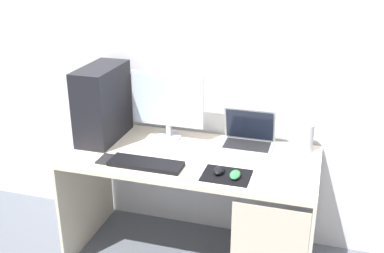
{
  "coord_description": "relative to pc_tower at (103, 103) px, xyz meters",
  "views": [
    {
      "loc": [
        0.71,
        -2.38,
        1.92
      ],
      "look_at": [
        0.0,
        0.0,
        0.91
      ],
      "focal_mm": 43.51,
      "sensor_mm": 36.0,
      "label": 1
    }
  ],
  "objects": [
    {
      "name": "wall_back",
      "position": [
        0.61,
        0.3,
        0.34
      ],
      "size": [
        4.0,
        0.05,
        2.6
      ],
      "color": "silver",
      "rests_on": "ground_plane"
    },
    {
      "name": "desk",
      "position": [
        0.62,
        -0.1,
        -0.38
      ],
      "size": [
        1.48,
        0.69,
        0.73
      ],
      "color": "beige",
      "rests_on": "ground_plane"
    },
    {
      "name": "pc_tower",
      "position": [
        0.0,
        0.0,
        0.0
      ],
      "size": [
        0.2,
        0.43,
        0.47
      ],
      "primitive_type": "cube",
      "color": "black",
      "rests_on": "desk"
    },
    {
      "name": "monitor",
      "position": [
        0.39,
        0.11,
        -0.0
      ],
      "size": [
        0.47,
        0.16,
        0.43
      ],
      "color": "#B7BCC6",
      "rests_on": "desk"
    },
    {
      "name": "laptop",
      "position": [
        0.9,
        0.13,
        -0.19
      ],
      "size": [
        0.32,
        0.24,
        0.23
      ],
      "color": "#9EA3A8",
      "rests_on": "desk"
    },
    {
      "name": "speaker",
      "position": [
        1.25,
        0.16,
        -0.15
      ],
      "size": [
        0.08,
        0.08,
        0.17
      ],
      "primitive_type": "cylinder",
      "color": "#B7BCC6",
      "rests_on": "desk"
    },
    {
      "name": "keyboard",
      "position": [
        0.4,
        -0.3,
        -0.22
      ],
      "size": [
        0.42,
        0.14,
        0.02
      ],
      "primitive_type": "cube",
      "color": "black",
      "rests_on": "desk"
    },
    {
      "name": "mousepad",
      "position": [
        0.86,
        -0.29,
        -0.23
      ],
      "size": [
        0.26,
        0.2,
        0.0
      ],
      "primitive_type": "cube",
      "color": "black",
      "rests_on": "desk"
    },
    {
      "name": "mouse_left",
      "position": [
        0.82,
        -0.28,
        -0.21
      ],
      "size": [
        0.06,
        0.1,
        0.03
      ],
      "primitive_type": "ellipsoid",
      "color": "black",
      "rests_on": "mousepad"
    },
    {
      "name": "mouse_right",
      "position": [
        0.91,
        -0.3,
        -0.21
      ],
      "size": [
        0.06,
        0.1,
        0.03
      ],
      "primitive_type": "ellipsoid",
      "color": "#338C4C",
      "rests_on": "mousepad"
    },
    {
      "name": "cell_phone",
      "position": [
        0.15,
        -0.29,
        -0.23
      ],
      "size": [
        0.07,
        0.13,
        0.01
      ],
      "primitive_type": "cube",
      "color": "#232326",
      "rests_on": "desk"
    }
  ]
}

